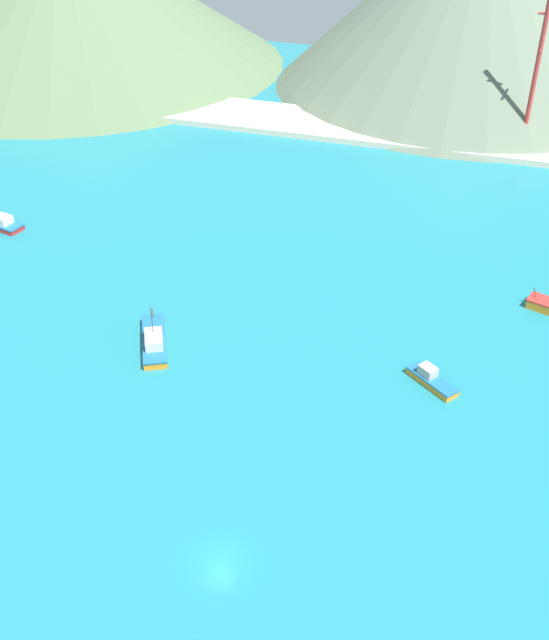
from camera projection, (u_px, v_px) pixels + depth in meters
ground at (308, 371)px, 94.02m from camera, size 260.00×280.00×0.50m
fishing_boat_3 at (431, 379)px, 91.13m from camera, size 6.82×5.85×2.13m
fishing_boat_4 at (154, 341)px, 97.20m from camera, size 7.38×10.83×6.24m
fishing_boat_7 at (0, 223)px, 123.91m from camera, size 8.94×4.86×6.19m
beach_strip at (413, 134)px, 156.15m from camera, size 247.00×16.40×1.20m
radio_tower at (537, 69)px, 141.79m from camera, size 3.12×2.49×31.17m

